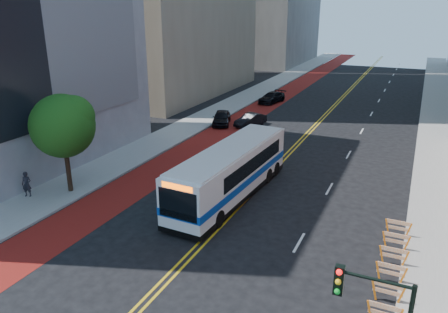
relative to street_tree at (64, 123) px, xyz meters
name	(u,v)px	position (x,y,z in m)	size (l,w,h in m)	color
ground	(166,281)	(11.24, -6.04, -4.91)	(160.00, 160.00, 0.00)	black
sidewalk_left	(213,114)	(-0.76, 23.96, -4.84)	(4.00, 140.00, 0.15)	gray
sidewalk_right	(440,139)	(23.24, 23.96, -4.84)	(4.00, 140.00, 0.15)	gray
bus_lane_paint	(244,118)	(3.14, 23.96, -4.91)	(3.60, 140.00, 0.01)	maroon
center_line_inner	(313,126)	(11.06, 23.96, -4.91)	(0.14, 140.00, 0.01)	gold
center_line_outer	(317,126)	(11.42, 23.96, -4.91)	(0.14, 140.00, 0.01)	gold
lane_dashes	(371,114)	(16.04, 31.96, -4.90)	(0.14, 98.20, 0.01)	silver
construction_barriers	(389,280)	(20.84, -2.62, -4.24)	(1.42, 10.91, 1.00)	orange
street_tree	(64,123)	(0.00, 0.00, 0.00)	(4.20, 4.20, 6.70)	black
transit_bus	(231,171)	(10.25, 3.97, -3.09)	(3.45, 12.80, 3.48)	silver
car_a	(222,118)	(1.94, 20.41, -4.17)	(1.76, 4.37, 1.49)	black
car_b	(250,120)	(4.99, 21.08, -4.26)	(1.38, 3.97, 1.31)	black
car_c	(272,97)	(3.39, 32.89, -4.23)	(1.91, 4.69, 1.36)	black
pedestrian	(27,184)	(-1.97, -1.93, -3.91)	(0.62, 0.41, 1.71)	black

